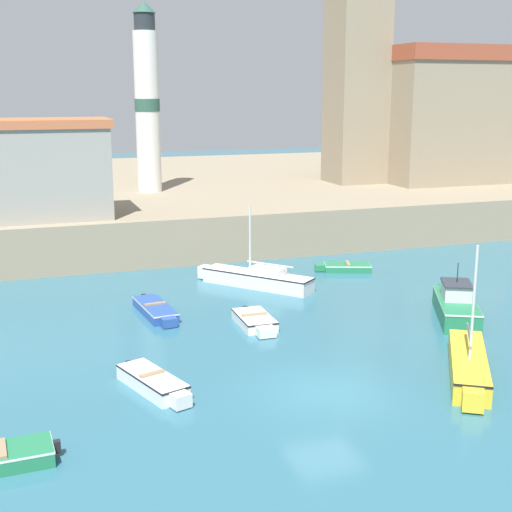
# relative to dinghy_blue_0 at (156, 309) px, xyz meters

# --- Properties ---
(ground_plane) EXTENTS (200.00, 200.00, 0.00)m
(ground_plane) POSITION_rel_dinghy_blue_0_xyz_m (3.81, -10.60, -0.25)
(ground_plane) COLOR #2D667A
(quay_seawall) EXTENTS (120.00, 40.00, 2.84)m
(quay_seawall) POSITION_rel_dinghy_blue_0_xyz_m (3.81, 28.61, 1.17)
(quay_seawall) COLOR gray
(quay_seawall) RESTS_ON ground
(dinghy_blue_0) EXTENTS (1.55, 4.37, 0.54)m
(dinghy_blue_0) POSITION_rel_dinghy_blue_0_xyz_m (0.00, 0.00, 0.00)
(dinghy_blue_0) COLOR #284C9E
(dinghy_blue_0) RESTS_ON ground
(dinghy_white_1) EXTENTS (2.10, 3.89, 0.63)m
(dinghy_white_1) POSITION_rel_dinghy_blue_0_xyz_m (-1.75, -8.49, 0.05)
(dinghy_white_1) COLOR white
(dinghy_white_1) RESTS_ON ground
(dinghy_green_4) EXTENTS (3.35, 2.14, 0.49)m
(dinghy_green_4) POSITION_rel_dinghy_blue_0_xyz_m (11.99, 4.63, -0.02)
(dinghy_green_4) COLOR #237A4C
(dinghy_green_4) RESTS_ON ground
(dinghy_white_6) EXTENTS (1.45, 3.46, 0.54)m
(dinghy_white_6) POSITION_rel_dinghy_blue_0_xyz_m (3.83, -3.08, 0.00)
(dinghy_white_6) COLOR white
(dinghy_white_6) RESTS_ON ground
(motorboat_green_7) EXTENTS (3.56, 5.42, 2.55)m
(motorboat_green_7) POSITION_rel_dinghy_blue_0_xyz_m (12.92, -4.88, 0.36)
(motorboat_green_7) COLOR #237A4C
(motorboat_green_7) RESTS_ON ground
(sailboat_white_8) EXTENTS (5.10, 5.79, 4.38)m
(sailboat_white_8) POSITION_rel_dinghy_blue_0_xyz_m (6.00, 3.07, 0.22)
(sailboat_white_8) COLOR white
(sailboat_white_8) RESTS_ON ground
(sailboat_yellow_9) EXTENTS (4.15, 5.75, 4.96)m
(sailboat_yellow_9) POSITION_rel_dinghy_blue_0_xyz_m (9.29, -11.01, 0.19)
(sailboat_yellow_9) COLOR yellow
(sailboat_yellow_9) RESTS_ON ground
(mooring_buoy) EXTENTS (0.56, 0.56, 0.56)m
(mooring_buoy) POSITION_rel_dinghy_blue_0_xyz_m (15.31, -0.88, 0.03)
(mooring_buoy) COLOR orange
(mooring_buoy) RESTS_ON ground
(church) EXTENTS (14.90, 15.47, 18.21)m
(church) POSITION_rel_dinghy_blue_0_xyz_m (26.64, 23.12, 8.69)
(church) COLOR gray
(church) RESTS_ON quay_seawall
(lighthouse) EXTENTS (1.81, 1.81, 13.45)m
(lighthouse) POSITION_rel_dinghy_blue_0_xyz_m (3.81, 20.96, 9.12)
(lighthouse) COLOR silver
(lighthouse) RESTS_ON quay_seawall
(harbor_shed_far_end) EXTENTS (7.93, 4.67, 5.74)m
(harbor_shed_far_end) POSITION_rel_dinghy_blue_0_xyz_m (-4.19, 11.82, 5.48)
(harbor_shed_far_end) COLOR gray
(harbor_shed_far_end) RESTS_ON quay_seawall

